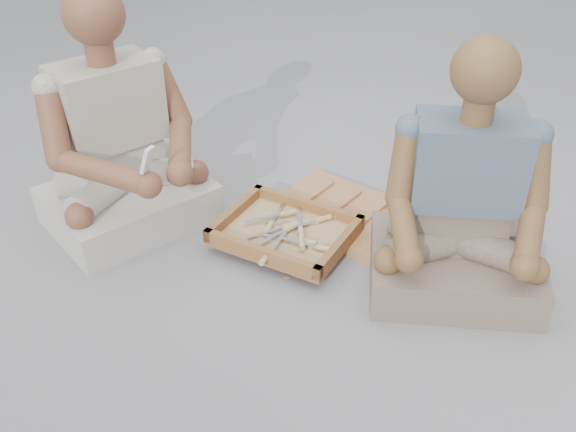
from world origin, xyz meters
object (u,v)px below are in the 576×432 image
Objects in this scene: carved_panel at (350,217)px; craftsman at (120,150)px; tool_tray at (285,232)px; companion at (461,213)px.

craftsman reaches higher than carved_panel.
companion is (0.64, 0.15, 0.24)m from tool_tray.
carved_panel is 0.33m from tool_tray.
tool_tray is (-0.13, -0.30, 0.04)m from carved_panel.
companion is at bearing 13.34° from tool_tray.
tool_tray is at bearing -14.16° from companion.
carved_panel is 0.60m from companion.
tool_tray reaches higher than carved_panel.
tool_tray is 0.55× the size of craftsman.
carved_panel is at bearing 139.62° from craftsman.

